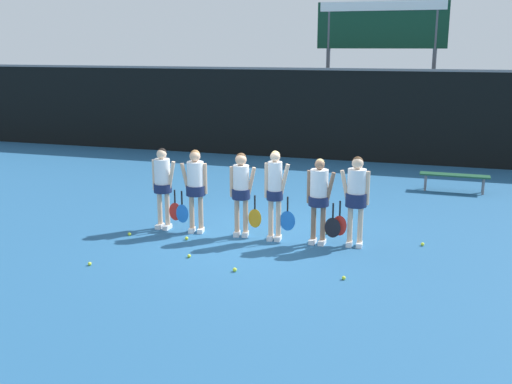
{
  "coord_description": "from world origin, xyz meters",
  "views": [
    {
      "loc": [
        3.42,
        -11.04,
        3.74
      ],
      "look_at": [
        -0.02,
        -0.06,
        0.94
      ],
      "focal_mm": 42.0,
      "sensor_mm": 36.0,
      "label": 1
    }
  ],
  "objects_px": {
    "player_1": "(195,184)",
    "tennis_ball_0": "(344,278)",
    "tennis_ball_7": "(90,264)",
    "tennis_ball_2": "(187,238)",
    "tennis_ball_3": "(130,234)",
    "tennis_ball_6": "(235,270)",
    "scoreboard": "(381,35)",
    "player_0": "(163,181)",
    "player_3": "(275,189)",
    "tennis_ball_4": "(189,256)",
    "bench_courtside": "(454,177)",
    "tennis_ball_5": "(327,233)",
    "player_5": "(356,193)",
    "tennis_ball_1": "(423,244)",
    "player_4": "(319,194)",
    "player_2": "(241,187)"
  },
  "relations": [
    {
      "from": "tennis_ball_6",
      "to": "player_4",
      "type": "bearing_deg",
      "value": 60.95
    },
    {
      "from": "scoreboard",
      "to": "player_4",
      "type": "xyz_separation_m",
      "value": [
        0.1,
        -10.74,
        -3.14
      ]
    },
    {
      "from": "player_1",
      "to": "tennis_ball_7",
      "type": "bearing_deg",
      "value": -123.91
    },
    {
      "from": "player_0",
      "to": "player_4",
      "type": "distance_m",
      "value": 3.31
    },
    {
      "from": "player_1",
      "to": "tennis_ball_7",
      "type": "height_order",
      "value": "player_1"
    },
    {
      "from": "bench_courtside",
      "to": "player_3",
      "type": "bearing_deg",
      "value": -121.91
    },
    {
      "from": "tennis_ball_2",
      "to": "tennis_ball_5",
      "type": "bearing_deg",
      "value": 25.07
    },
    {
      "from": "tennis_ball_4",
      "to": "tennis_ball_5",
      "type": "bearing_deg",
      "value": 45.08
    },
    {
      "from": "player_5",
      "to": "tennis_ball_5",
      "type": "distance_m",
      "value": 1.32
    },
    {
      "from": "scoreboard",
      "to": "tennis_ball_2",
      "type": "distance_m",
      "value": 12.26
    },
    {
      "from": "player_3",
      "to": "player_1",
      "type": "bearing_deg",
      "value": 175.41
    },
    {
      "from": "player_3",
      "to": "player_0",
      "type": "bearing_deg",
      "value": 174.85
    },
    {
      "from": "tennis_ball_3",
      "to": "tennis_ball_4",
      "type": "height_order",
      "value": "tennis_ball_3"
    },
    {
      "from": "player_1",
      "to": "tennis_ball_0",
      "type": "relative_size",
      "value": 26.14
    },
    {
      "from": "tennis_ball_6",
      "to": "tennis_ball_5",
      "type": "bearing_deg",
      "value": 66.49
    },
    {
      "from": "player_2",
      "to": "tennis_ball_1",
      "type": "distance_m",
      "value": 3.7
    },
    {
      "from": "scoreboard",
      "to": "tennis_ball_2",
      "type": "xyz_separation_m",
      "value": [
        -2.44,
        -11.3,
        -4.09
      ]
    },
    {
      "from": "player_3",
      "to": "tennis_ball_4",
      "type": "height_order",
      "value": "player_3"
    },
    {
      "from": "player_0",
      "to": "player_3",
      "type": "bearing_deg",
      "value": 2.21
    },
    {
      "from": "player_4",
      "to": "tennis_ball_5",
      "type": "xyz_separation_m",
      "value": [
        0.05,
        0.65,
        -0.96
      ]
    },
    {
      "from": "bench_courtside",
      "to": "tennis_ball_1",
      "type": "height_order",
      "value": "bench_courtside"
    },
    {
      "from": "player_0",
      "to": "tennis_ball_2",
      "type": "relative_size",
      "value": 24.69
    },
    {
      "from": "tennis_ball_1",
      "to": "player_0",
      "type": "bearing_deg",
      "value": -175.19
    },
    {
      "from": "player_2",
      "to": "tennis_ball_0",
      "type": "bearing_deg",
      "value": -45.33
    },
    {
      "from": "tennis_ball_7",
      "to": "tennis_ball_6",
      "type": "bearing_deg",
      "value": 10.83
    },
    {
      "from": "player_1",
      "to": "tennis_ball_2",
      "type": "xyz_separation_m",
      "value": [
        0.03,
        -0.56,
        -0.99
      ]
    },
    {
      "from": "tennis_ball_0",
      "to": "player_1",
      "type": "bearing_deg",
      "value": 153.04
    },
    {
      "from": "player_0",
      "to": "player_3",
      "type": "xyz_separation_m",
      "value": [
        2.43,
        -0.04,
        0.02
      ]
    },
    {
      "from": "scoreboard",
      "to": "tennis_ball_3",
      "type": "bearing_deg",
      "value": -107.82
    },
    {
      "from": "player_1",
      "to": "tennis_ball_1",
      "type": "bearing_deg",
      "value": -4.81
    },
    {
      "from": "tennis_ball_7",
      "to": "tennis_ball_5",
      "type": "bearing_deg",
      "value": 39.83
    },
    {
      "from": "tennis_ball_2",
      "to": "tennis_ball_3",
      "type": "bearing_deg",
      "value": -175.93
    },
    {
      "from": "player_4",
      "to": "tennis_ball_6",
      "type": "xyz_separation_m",
      "value": [
        -1.06,
        -1.9,
        -0.95
      ]
    },
    {
      "from": "player_5",
      "to": "tennis_ball_2",
      "type": "height_order",
      "value": "player_5"
    },
    {
      "from": "bench_courtside",
      "to": "tennis_ball_2",
      "type": "height_order",
      "value": "bench_courtside"
    },
    {
      "from": "tennis_ball_6",
      "to": "scoreboard",
      "type": "bearing_deg",
      "value": 85.68
    },
    {
      "from": "player_2",
      "to": "player_5",
      "type": "height_order",
      "value": "player_5"
    },
    {
      "from": "player_0",
      "to": "player_4",
      "type": "xyz_separation_m",
      "value": [
        3.31,
        -0.03,
        -0.03
      ]
    },
    {
      "from": "player_3",
      "to": "tennis_ball_7",
      "type": "height_order",
      "value": "player_3"
    },
    {
      "from": "scoreboard",
      "to": "player_0",
      "type": "bearing_deg",
      "value": -106.66
    },
    {
      "from": "tennis_ball_3",
      "to": "tennis_ball_4",
      "type": "bearing_deg",
      "value": -26.57
    },
    {
      "from": "player_0",
      "to": "player_5",
      "type": "height_order",
      "value": "player_5"
    },
    {
      "from": "player_1",
      "to": "player_5",
      "type": "height_order",
      "value": "player_5"
    },
    {
      "from": "player_2",
      "to": "tennis_ball_6",
      "type": "relative_size",
      "value": 23.86
    },
    {
      "from": "scoreboard",
      "to": "tennis_ball_1",
      "type": "bearing_deg",
      "value": -78.7
    },
    {
      "from": "tennis_ball_1",
      "to": "tennis_ball_7",
      "type": "relative_size",
      "value": 1.06
    },
    {
      "from": "player_1",
      "to": "tennis_ball_6",
      "type": "xyz_separation_m",
      "value": [
        1.51,
        -1.9,
        -0.99
      ]
    },
    {
      "from": "player_1",
      "to": "tennis_ball_0",
      "type": "distance_m",
      "value": 3.88
    },
    {
      "from": "player_0",
      "to": "tennis_ball_5",
      "type": "height_order",
      "value": "player_0"
    },
    {
      "from": "tennis_ball_0",
      "to": "tennis_ball_7",
      "type": "relative_size",
      "value": 1.02
    }
  ]
}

